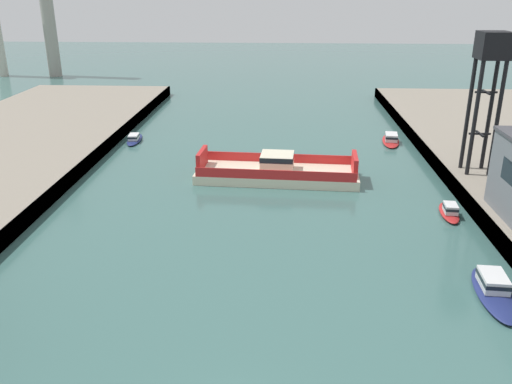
{
  "coord_description": "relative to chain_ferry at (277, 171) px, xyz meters",
  "views": [
    {
      "loc": [
        2.66,
        -21.68,
        21.45
      ],
      "look_at": [
        0.0,
        28.57,
        2.0
      ],
      "focal_mm": 37.54,
      "sensor_mm": 36.0,
      "label": 1
    }
  ],
  "objects": [
    {
      "name": "moored_boat_mid_right",
      "position": [
        -21.28,
        15.44,
        -0.58
      ],
      "size": [
        2.41,
        6.81,
        1.14
      ],
      "color": "navy",
      "rests_on": "ground"
    },
    {
      "name": "crane_tower",
      "position": [
        22.46,
        -0.85,
        12.53
      ],
      "size": [
        3.08,
        3.08,
        15.31
      ],
      "color": "black",
      "rests_on": "quay_right"
    },
    {
      "name": "moored_boat_near_left",
      "position": [
        17.35,
        -9.85,
        -0.51
      ],
      "size": [
        2.19,
        5.52,
        1.33
      ],
      "color": "red",
      "rests_on": "ground"
    },
    {
      "name": "moored_boat_far_left",
      "position": [
        16.38,
        16.76,
        -0.47
      ],
      "size": [
        3.47,
        8.08,
        1.43
      ],
      "color": "red",
      "rests_on": "ground"
    },
    {
      "name": "moored_boat_near_right",
      "position": [
        16.39,
        -24.67,
        -0.43
      ],
      "size": [
        3.09,
        8.15,
        1.54
      ],
      "color": "navy",
      "rests_on": "ground"
    },
    {
      "name": "chain_ferry",
      "position": [
        0.0,
        0.0,
        0.0
      ],
      "size": [
        19.3,
        7.6,
        3.3
      ],
      "color": "beige",
      "rests_on": "ground"
    }
  ]
}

